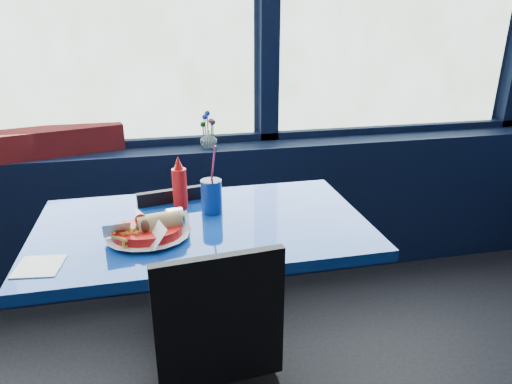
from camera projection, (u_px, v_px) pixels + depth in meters
name	position (u px, v px, depth m)	size (l,w,h in m)	color
window_sill	(135.00, 220.00, 2.54)	(5.00, 0.26, 0.80)	black
near_table	(205.00, 266.00, 1.74)	(1.20, 0.70, 0.75)	black
chair_near_back	(187.00, 251.00, 2.07)	(0.42, 0.42, 0.81)	black
planter_box	(54.00, 141.00, 2.31)	(0.67, 0.17, 0.13)	maroon
flower_vase	(209.00, 137.00, 2.41)	(0.11, 0.11, 0.20)	silver
food_basket	(149.00, 231.00, 1.54)	(0.28, 0.28, 0.09)	red
ketchup_bottle	(180.00, 185.00, 1.78)	(0.06, 0.06, 0.21)	red
soda_cup	(212.00, 195.00, 1.75)	(0.08, 0.08, 0.27)	navy
napkin	(39.00, 266.00, 1.38)	(0.13, 0.13, 0.00)	white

